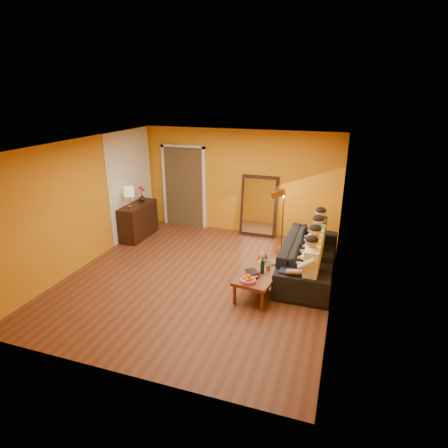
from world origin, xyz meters
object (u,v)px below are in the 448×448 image
(dog, at_px, (262,267))
(coffee_table, at_px, (260,282))
(table_lamp, at_px, (129,197))
(floor_lamp, at_px, (282,223))
(laptop, at_px, (274,264))
(sofa, at_px, (309,257))
(person_mid_right, at_px, (317,245))
(person_mid_left, at_px, (314,256))
(tumbler, at_px, (268,267))
(sideboard, at_px, (138,221))
(person_far_left, at_px, (311,269))
(wine_bottle, at_px, (262,265))
(vase, at_px, (142,198))
(mirror_frame, at_px, (259,206))
(person_far_right, at_px, (320,235))

(dog, bearing_deg, coffee_table, -83.34)
(table_lamp, bearing_deg, coffee_table, -21.87)
(floor_lamp, xyz_separation_m, dog, (-0.11, -1.42, -0.42))
(floor_lamp, relative_size, laptop, 4.08)
(sofa, height_order, coffee_table, sofa)
(table_lamp, xyz_separation_m, person_mid_right, (4.37, -0.29, -0.49))
(person_mid_left, distance_m, tumbler, 0.89)
(sideboard, xyz_separation_m, floor_lamp, (3.55, 0.15, 0.29))
(tumbler, bearing_deg, laptop, 75.38)
(person_mid_left, bearing_deg, person_far_left, -90.00)
(table_lamp, height_order, wine_bottle, table_lamp)
(person_mid_right, distance_m, vase, 4.46)
(coffee_table, bearing_deg, tumbler, 52.33)
(sideboard, relative_size, person_far_left, 0.97)
(mirror_frame, bearing_deg, person_mid_left, -54.58)
(person_mid_right, bearing_deg, table_lamp, 176.18)
(person_mid_left, bearing_deg, laptop, -163.34)
(sideboard, distance_m, table_lamp, 0.74)
(sofa, relative_size, dog, 4.23)
(coffee_table, height_order, person_far_right, person_far_right)
(coffee_table, bearing_deg, wine_bottle, -37.67)
(table_lamp, distance_m, laptop, 3.88)
(laptop, bearing_deg, wine_bottle, -123.38)
(coffee_table, height_order, person_mid_right, person_mid_right)
(mirror_frame, bearing_deg, coffee_table, -75.87)
(sideboard, height_order, person_far_right, person_far_right)
(person_mid_right, bearing_deg, vase, 169.10)
(sofa, relative_size, floor_lamp, 1.75)
(table_lamp, bearing_deg, person_mid_right, -3.82)
(person_far_left, xyz_separation_m, laptop, (-0.70, 0.34, -0.18))
(wine_bottle, relative_size, tumbler, 2.94)
(person_far_right, distance_m, vase, 4.39)
(dog, relative_size, laptop, 1.68)
(floor_lamp, bearing_deg, person_mid_left, -56.29)
(sideboard, relative_size, table_lamp, 2.31)
(sideboard, bearing_deg, person_far_left, -21.16)
(dog, xyz_separation_m, wine_bottle, (0.11, -0.48, 0.28))
(table_lamp, relative_size, person_far_left, 0.42)
(laptop, bearing_deg, floor_lamp, 79.35)
(coffee_table, height_order, floor_lamp, floor_lamp)
(wine_bottle, distance_m, vase, 4.08)
(table_lamp, height_order, person_far_right, table_lamp)
(sideboard, bearing_deg, floor_lamp, 2.42)
(person_mid_right, height_order, person_far_right, same)
(person_far_left, bearing_deg, floor_lamp, 114.11)
(wine_bottle, bearing_deg, person_mid_left, 36.29)
(mirror_frame, distance_m, vase, 2.92)
(mirror_frame, xyz_separation_m, person_far_left, (1.58, -2.77, -0.15))
(sideboard, relative_size, dog, 1.99)
(sofa, bearing_deg, person_far_left, -172.59)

